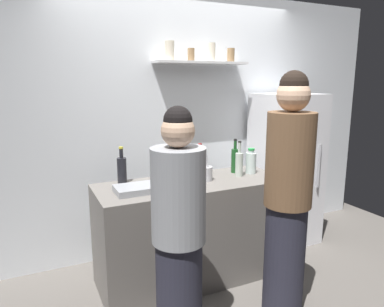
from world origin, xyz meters
The scene contains 13 objects.
ground_plane centered at (0.00, 0.00, 0.00)m, with size 5.28×5.28×0.00m, color #59544F.
back_wall_assembly centered at (0.00, 1.25, 1.30)m, with size 4.80×0.32×2.60m.
refrigerator centered at (1.06, 0.85, 0.80)m, with size 0.61×0.63×1.60m.
counter centered at (-0.20, 0.54, 0.44)m, with size 1.63×0.63×0.89m, color #66605B.
baking_pan centered at (-0.71, 0.47, 0.91)m, with size 0.34×0.24×0.05m, color gray.
utensil_holder centered at (-0.07, 0.54, 0.95)m, with size 0.12×0.12×0.23m.
wine_bottle_dark_glass centered at (-0.74, 0.77, 1.00)m, with size 0.08×0.08×0.31m.
wine_bottle_amber_glass centered at (-0.03, 0.74, 1.00)m, with size 0.08×0.08×0.29m.
wine_bottle_green_glass centered at (0.30, 0.66, 1.01)m, with size 0.07×0.07×0.32m.
wine_bottle_pale_glass centered at (0.27, 0.54, 1.01)m, with size 0.07×0.07×0.33m.
water_bottle_plastic centered at (0.42, 0.57, 0.99)m, with size 0.10×0.10×0.24m.
person_grey_hoodie centered at (-0.64, -0.20, 0.78)m, with size 0.34×0.34×1.60m.
person_brown_jacket centered at (0.22, -0.19, 0.91)m, with size 0.34×0.34×1.81m.
Camera 1 is at (-1.45, -2.12, 1.74)m, focal length 33.42 mm.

